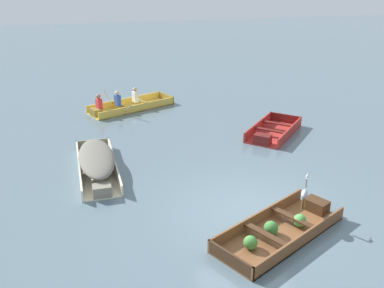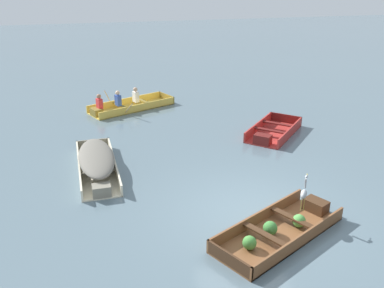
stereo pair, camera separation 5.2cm
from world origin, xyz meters
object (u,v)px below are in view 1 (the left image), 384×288
dinghy_wooden_brown_foreground (282,229)px  skiff_cream_near_moored (97,161)px  rowboat_yellow_with_crew (126,105)px  heron_on_dinghy (305,193)px  skiff_red_mid_moored (272,132)px

dinghy_wooden_brown_foreground → skiff_cream_near_moored: 5.75m
rowboat_yellow_with_crew → heron_on_dinghy: size_ratio=4.49×
dinghy_wooden_brown_foreground → rowboat_yellow_with_crew: 10.24m
skiff_cream_near_moored → rowboat_yellow_with_crew: 5.91m
skiff_red_mid_moored → rowboat_yellow_with_crew: (-4.77, 4.22, 0.06)m
dinghy_wooden_brown_foreground → skiff_red_mid_moored: size_ratio=1.25×
dinghy_wooden_brown_foreground → skiff_red_mid_moored: skiff_red_mid_moored is taller
skiff_red_mid_moored → rowboat_yellow_with_crew: rowboat_yellow_with_crew is taller
skiff_cream_near_moored → rowboat_yellow_with_crew: bearing=76.0°
skiff_red_mid_moored → dinghy_wooden_brown_foreground: bearing=-111.9°
dinghy_wooden_brown_foreground → heron_on_dinghy: size_ratio=4.16×
dinghy_wooden_brown_foreground → heron_on_dinghy: (0.63, 0.26, 0.70)m
skiff_cream_near_moored → rowboat_yellow_with_crew: (1.43, 5.73, -0.18)m
heron_on_dinghy → skiff_cream_near_moored: bearing=139.0°
rowboat_yellow_with_crew → skiff_red_mid_moored: bearing=-41.5°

